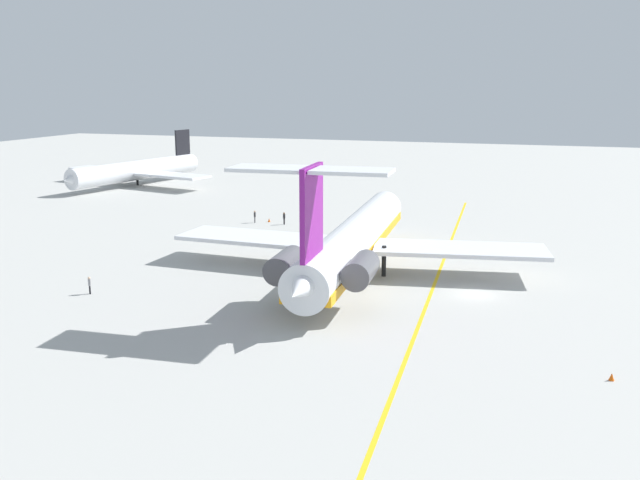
# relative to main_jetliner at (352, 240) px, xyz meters

# --- Properties ---
(ground) EXTENTS (361.20, 361.20, 0.00)m
(ground) POSITION_rel_main_jetliner_xyz_m (-3.72, -13.56, -3.74)
(ground) COLOR #ADADA8
(main_jetliner) EXTENTS (47.10, 41.76, 13.71)m
(main_jetliner) POSITION_rel_main_jetliner_xyz_m (0.00, 0.00, 0.00)
(main_jetliner) COLOR silver
(main_jetliner) RESTS_ON ground
(airliner_mid_right) EXTENTS (34.73, 34.62, 10.43)m
(airliner_mid_right) POSITION_rel_main_jetliner_xyz_m (51.19, 60.20, -0.67)
(airliner_mid_right) COLOR silver
(airliner_mid_right) RESTS_ON ground
(ground_crew_near_nose) EXTENTS (0.29, 0.43, 1.82)m
(ground_crew_near_nose) POSITION_rel_main_jetliner_xyz_m (23.43, 16.94, -2.59)
(ground_crew_near_nose) COLOR black
(ground_crew_near_nose) RESTS_ON ground
(ground_crew_near_tail) EXTENTS (0.28, 0.40, 1.76)m
(ground_crew_near_tail) POSITION_rel_main_jetliner_xyz_m (-15.38, 22.54, -2.62)
(ground_crew_near_tail) COLOR black
(ground_crew_near_tail) RESTS_ON ground
(ground_crew_portside) EXTENTS (0.46, 0.29, 1.84)m
(ground_crew_portside) POSITION_rel_main_jetliner_xyz_m (23.33, 21.59, -2.58)
(ground_crew_portside) COLOR black
(ground_crew_portside) RESTS_ON ground
(safety_cone_nose) EXTENTS (0.40, 0.40, 0.55)m
(safety_cone_nose) POSITION_rel_main_jetliner_xyz_m (24.56, 19.80, -3.46)
(safety_cone_nose) COLOR #EA590F
(safety_cone_nose) RESTS_ON ground
(safety_cone_wingtip) EXTENTS (0.40, 0.40, 0.55)m
(safety_cone_wingtip) POSITION_rel_main_jetliner_xyz_m (-21.61, -25.02, -3.46)
(safety_cone_wingtip) COLOR #EA590F
(safety_cone_wingtip) RESTS_ON ground
(taxiway_centreline) EXTENTS (100.47, 6.36, 0.01)m
(taxiway_centreline) POSITION_rel_main_jetliner_xyz_m (1.32, -9.12, -3.74)
(taxiway_centreline) COLOR gold
(taxiway_centreline) RESTS_ON ground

